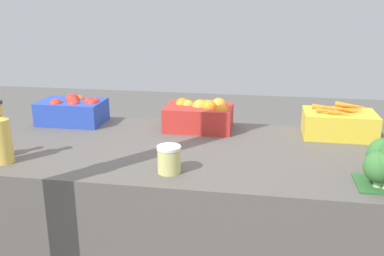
{
  "coord_description": "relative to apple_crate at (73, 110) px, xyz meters",
  "views": [
    {
      "loc": [
        0.33,
        -1.9,
        1.53
      ],
      "look_at": [
        0.0,
        0.0,
        0.94
      ],
      "focal_mm": 40.0,
      "sensor_mm": 36.0,
      "label": 1
    }
  ],
  "objects": [
    {
      "name": "market_table",
      "position": [
        0.74,
        -0.3,
        -0.5
      ],
      "size": [
        1.92,
        0.93,
        0.84
      ],
      "primitive_type": "cube",
      "color": "#56514C",
      "rests_on": "ground_plane"
    },
    {
      "name": "apple_crate",
      "position": [
        0.0,
        0.0,
        0.0
      ],
      "size": [
        0.36,
        0.24,
        0.17
      ],
      "color": "#2847B7",
      "rests_on": "market_table"
    },
    {
      "name": "orange_crate",
      "position": [
        0.73,
        0.01,
        0.0
      ],
      "size": [
        0.36,
        0.24,
        0.17
      ],
      "color": "red",
      "rests_on": "market_table"
    },
    {
      "name": "carrot_crate",
      "position": [
        1.46,
        0.0,
        -0.01
      ],
      "size": [
        0.36,
        0.24,
        0.17
      ],
      "color": "gold",
      "rests_on": "market_table"
    },
    {
      "name": "juice_bottle_golden",
      "position": [
        -0.03,
        -0.63,
        0.04
      ],
      "size": [
        0.08,
        0.08,
        0.28
      ],
      "color": "gold",
      "rests_on": "market_table"
    },
    {
      "name": "pickle_jar",
      "position": [
        0.7,
        -0.61,
        -0.02
      ],
      "size": [
        0.1,
        0.1,
        0.11
      ],
      "color": "#D1CC75",
      "rests_on": "market_table"
    }
  ]
}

